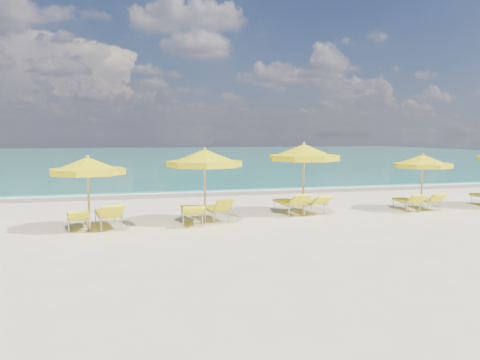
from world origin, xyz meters
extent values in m
plane|color=beige|center=(0.00, 0.00, 0.00)|extent=(120.00, 120.00, 0.00)
cube|color=#14725D|center=(0.00, 48.00, 0.00)|extent=(120.00, 80.00, 0.30)
cube|color=tan|center=(0.00, 7.40, 0.00)|extent=(120.00, 2.60, 0.01)
cube|color=white|center=(0.00, 8.20, 0.00)|extent=(120.00, 1.20, 0.03)
cube|color=white|center=(-6.00, 17.00, 0.00)|extent=(14.00, 0.36, 0.05)
cube|color=white|center=(8.00, 24.00, 0.00)|extent=(18.00, 0.30, 0.05)
cylinder|color=tan|center=(-5.16, -0.59, 1.08)|extent=(0.07, 0.07, 2.15)
cone|color=yellow|center=(-5.16, -0.59, 1.98)|extent=(2.64, 2.64, 0.43)
cylinder|color=yellow|center=(-5.16, -0.59, 1.77)|extent=(2.66, 2.66, 0.17)
sphere|color=tan|center=(-5.16, -0.59, 2.20)|extent=(0.10, 0.10, 0.10)
cylinder|color=tan|center=(-1.64, -0.30, 1.17)|extent=(0.07, 0.07, 2.34)
cone|color=yellow|center=(-1.64, -0.30, 2.15)|extent=(2.69, 2.69, 0.47)
cylinder|color=yellow|center=(-1.64, -0.30, 1.92)|extent=(2.71, 2.71, 0.19)
sphere|color=tan|center=(-1.64, -0.30, 2.39)|extent=(0.10, 0.10, 0.10)
cylinder|color=tan|center=(2.09, 0.55, 1.23)|extent=(0.08, 0.08, 2.47)
cone|color=yellow|center=(2.09, 0.55, 2.27)|extent=(2.90, 2.90, 0.49)
cylinder|color=yellow|center=(2.09, 0.55, 2.03)|extent=(2.92, 2.92, 0.20)
sphere|color=tan|center=(2.09, 0.55, 2.52)|extent=(0.11, 0.11, 0.11)
cylinder|color=tan|center=(6.75, 0.25, 1.03)|extent=(0.06, 0.06, 2.07)
cone|color=yellow|center=(6.75, 0.25, 1.90)|extent=(2.16, 2.16, 0.41)
cylinder|color=yellow|center=(6.75, 0.25, 1.70)|extent=(2.18, 2.18, 0.17)
sphere|color=tan|center=(6.75, 0.25, 2.11)|extent=(0.09, 0.09, 0.09)
cube|color=yellow|center=(-5.55, 0.00, 0.36)|extent=(0.71, 1.31, 0.08)
cube|color=yellow|center=(-5.44, -0.88, 0.52)|extent=(0.62, 0.61, 0.37)
cube|color=yellow|center=(-4.65, 0.02, 0.42)|extent=(0.86, 1.53, 0.09)
cube|color=yellow|center=(-4.49, -0.97, 0.62)|extent=(0.73, 0.69, 0.47)
cube|color=yellow|center=(-2.02, 0.08, 0.41)|extent=(0.76, 1.48, 0.09)
cube|color=yellow|center=(-2.11, -0.93, 0.55)|extent=(0.69, 0.71, 0.35)
cube|color=yellow|center=(-1.20, 0.38, 0.37)|extent=(0.77, 1.35, 0.08)
cube|color=yellow|center=(-1.06, -0.45, 0.59)|extent=(0.64, 0.55, 0.49)
cube|color=yellow|center=(1.66, 0.92, 0.41)|extent=(0.74, 1.46, 0.09)
cube|color=yellow|center=(1.73, -0.05, 0.61)|extent=(0.67, 0.63, 0.47)
cube|color=yellow|center=(2.49, 1.05, 0.39)|extent=(0.80, 1.43, 0.08)
cube|color=yellow|center=(2.63, 0.11, 0.56)|extent=(0.69, 0.68, 0.40)
cube|color=yellow|center=(6.27, 0.53, 0.35)|extent=(0.70, 1.28, 0.07)
cube|color=yellow|center=(6.16, -0.30, 0.52)|extent=(0.61, 0.58, 0.39)
cube|color=yellow|center=(7.25, 0.68, 0.34)|extent=(0.64, 1.21, 0.07)
cube|color=yellow|center=(7.16, -0.12, 0.50)|extent=(0.57, 0.54, 0.38)
camera|label=1|loc=(-4.32, -14.90, 2.84)|focal=35.00mm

